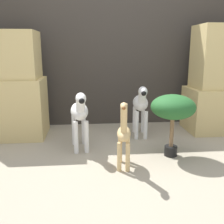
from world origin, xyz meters
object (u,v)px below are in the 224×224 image
at_px(zebra_left, 80,113).
at_px(giraffe_figurine, 124,135).
at_px(potted_palm_front, 173,109).
at_px(zebra_right, 141,104).

bearing_deg(zebra_left, giraffe_figurine, -50.23).
height_order(giraffe_figurine, potted_palm_front, giraffe_figurine).
height_order(zebra_right, giraffe_figurine, zebra_right).
distance_m(zebra_right, giraffe_figurine, 0.92).
bearing_deg(zebra_right, potted_palm_front, -72.77).
bearing_deg(giraffe_figurine, potted_palm_front, 23.88).
bearing_deg(giraffe_figurine, zebra_left, 129.77).
bearing_deg(zebra_left, zebra_right, 27.09).
bearing_deg(zebra_right, giraffe_figurine, -110.68).
relative_size(zebra_left, potted_palm_front, 1.03).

